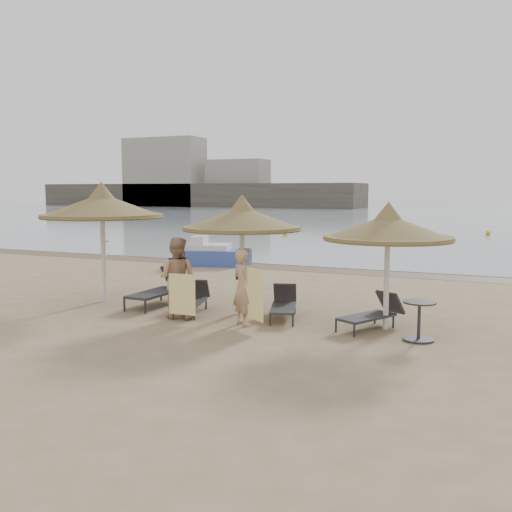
{
  "coord_description": "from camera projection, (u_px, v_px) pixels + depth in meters",
  "views": [
    {
      "loc": [
        6.06,
        -11.09,
        3.02
      ],
      "look_at": [
        0.66,
        1.2,
        1.44
      ],
      "focal_mm": 40.0,
      "sensor_mm": 36.0,
      "label": 1
    }
  ],
  "objects": [
    {
      "name": "ground",
      "position": [
        208.0,
        324.0,
        12.86
      ],
      "size": [
        160.0,
        160.0,
        0.0
      ],
      "primitive_type": "plane",
      "color": "#998261",
      "rests_on": "ground"
    },
    {
      "name": "sea",
      "position": [
        463.0,
        209.0,
        85.59
      ],
      "size": [
        200.0,
        140.0,
        0.03
      ],
      "primitive_type": "cube",
      "color": "gray",
      "rests_on": "ground"
    },
    {
      "name": "wet_sand_strip",
      "position": [
        328.0,
        270.0,
        21.4
      ],
      "size": [
        200.0,
        1.6,
        0.01
      ],
      "primitive_type": "cube",
      "color": "brown",
      "rests_on": "ground"
    },
    {
      "name": "far_shore",
      "position": [
        300.0,
        190.0,
        93.31
      ],
      "size": [
        150.0,
        54.8,
        12.0
      ],
      "color": "#524C44",
      "rests_on": "ground"
    },
    {
      "name": "palapa_left",
      "position": [
        102.0,
        206.0,
        15.12
      ],
      "size": [
        3.25,
        3.25,
        3.22
      ],
      "rotation": [
        0.0,
        0.0,
        -0.4
      ],
      "color": "silver",
      "rests_on": "ground"
    },
    {
      "name": "palapa_center",
      "position": [
        242.0,
        219.0,
        13.77
      ],
      "size": [
        2.92,
        2.92,
        2.9
      ],
      "rotation": [
        0.0,
        0.0,
        0.17
      ],
      "color": "silver",
      "rests_on": "ground"
    },
    {
      "name": "palapa_right",
      "position": [
        388.0,
        228.0,
        12.11
      ],
      "size": [
        2.78,
        2.78,
        2.76
      ],
      "rotation": [
        0.0,
        0.0,
        0.23
      ],
      "color": "silver",
      "rests_on": "ground"
    },
    {
      "name": "lounger_far_left",
      "position": [
        161.0,
        289.0,
        14.97
      ],
      "size": [
        0.76,
        2.12,
        0.94
      ],
      "rotation": [
        0.0,
        0.0,
        -0.03
      ],
      "color": "#2C2B2F",
      "rests_on": "ground"
    },
    {
      "name": "lounger_near_left",
      "position": [
        193.0,
        298.0,
        14.08
      ],
      "size": [
        0.98,
        1.74,
        0.74
      ],
      "rotation": [
        0.0,
        0.0,
        0.28
      ],
      "color": "#2C2B2F",
      "rests_on": "ground"
    },
    {
      "name": "lounger_near_right",
      "position": [
        284.0,
        303.0,
        13.46
      ],
      "size": [
        1.03,
        1.75,
        0.74
      ],
      "rotation": [
        0.0,
        0.0,
        0.31
      ],
      "color": "#2C2B2F",
      "rests_on": "ground"
    },
    {
      "name": "lounger_far_right",
      "position": [
        374.0,
        313.0,
        12.42
      ],
      "size": [
        1.27,
        1.76,
        0.76
      ],
      "rotation": [
        0.0,
        0.0,
        -0.48
      ],
      "color": "#2C2B2F",
      "rests_on": "ground"
    },
    {
      "name": "side_table",
      "position": [
        419.0,
        322.0,
        11.38
      ],
      "size": [
        0.66,
        0.66,
        0.8
      ],
      "rotation": [
        0.0,
        0.0,
        -0.36
      ],
      "color": "#2C2B2F",
      "rests_on": "ground"
    },
    {
      "name": "person_left",
      "position": [
        177.0,
        271.0,
        13.31
      ],
      "size": [
        1.11,
        0.8,
        2.22
      ],
      "primitive_type": "imported",
      "rotation": [
        0.0,
        0.0,
        3.28
      ],
      "color": "tan",
      "rests_on": "ground"
    },
    {
      "name": "person_right",
      "position": [
        243.0,
        281.0,
        12.61
      ],
      "size": [
        1.09,
        1.02,
        1.99
      ],
      "primitive_type": "imported",
      "rotation": [
        0.0,
        0.0,
        2.51
      ],
      "color": "tan",
      "rests_on": "ground"
    },
    {
      "name": "towel_left",
      "position": [
        182.0,
        294.0,
        12.9
      ],
      "size": [
        0.67,
        0.06,
        0.94
      ],
      "rotation": [
        0.0,
        0.0,
        0.05
      ],
      "color": "yellow",
      "rests_on": "ground"
    },
    {
      "name": "towel_right",
      "position": [
        253.0,
        294.0,
        12.27
      ],
      "size": [
        0.7,
        0.44,
        1.12
      ],
      "rotation": [
        0.0,
        0.0,
        -0.55
      ],
      "color": "yellow",
      "rests_on": "ground"
    },
    {
      "name": "bag_patterned",
      "position": [
        245.0,
        257.0,
        14.04
      ],
      "size": [
        0.34,
        0.16,
        0.41
      ],
      "rotation": [
        0.0,
        0.0,
        -0.17
      ],
      "color": "white",
      "rests_on": "ground"
    },
    {
      "name": "bag_dark",
      "position": [
        239.0,
        274.0,
        13.78
      ],
      "size": [
        0.21,
        0.14,
        0.29
      ],
      "rotation": [
        0.0,
        0.0,
        -0.38
      ],
      "color": "black",
      "rests_on": "ground"
    },
    {
      "name": "pedal_boat",
      "position": [
        209.0,
        254.0,
        22.84
      ],
      "size": [
        2.79,
        2.11,
        1.15
      ],
      "rotation": [
        0.0,
        0.0,
        0.29
      ],
      "color": "#324AA5",
      "rests_on": "ground"
    },
    {
      "name": "buoy_left",
      "position": [
        285.0,
        232.0,
        38.1
      ],
      "size": [
        0.41,
        0.41,
        0.41
      ],
      "primitive_type": "sphere",
      "color": "gold",
      "rests_on": "ground"
    },
    {
      "name": "buoy_mid",
      "position": [
        488.0,
        233.0,
        37.58
      ],
      "size": [
        0.32,
        0.32,
        0.32
      ],
      "primitive_type": "sphere",
      "color": "gold",
      "rests_on": "ground"
    }
  ]
}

